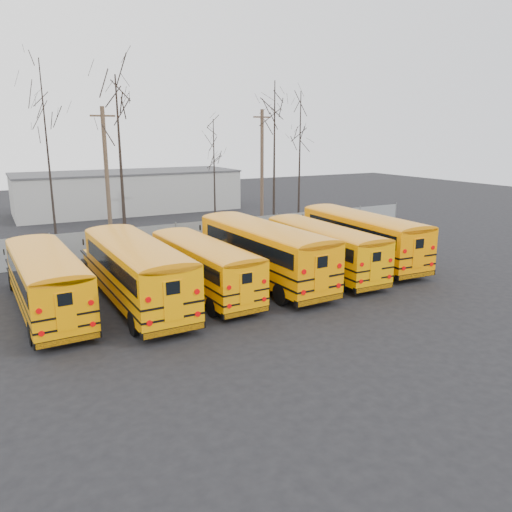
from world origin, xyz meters
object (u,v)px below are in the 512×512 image
bus_e (322,245)px  bus_f (360,233)px  bus_a (46,277)px  bus_d (262,247)px  utility_pole_right (262,166)px  bus_b (135,266)px  bus_c (202,262)px  utility_pole_left (107,175)px

bus_e → bus_f: bearing=16.1°
bus_a → bus_d: bearing=-3.4°
bus_d → bus_e: bearing=-5.8°
bus_e → utility_pole_right: 17.95m
bus_a → bus_b: 3.89m
bus_d → bus_c: bearing=-175.4°
bus_a → bus_e: (14.71, -0.50, -0.01)m
utility_pole_left → utility_pole_right: bearing=14.0°
bus_b → utility_pole_right: (16.31, 16.95, 3.25)m
bus_a → bus_d: bus_d is taller
bus_a → utility_pole_left: size_ratio=1.09×
bus_b → bus_c: 3.40m
bus_b → bus_d: bearing=2.3°
bus_a → bus_c: bearing=-7.5°
bus_e → utility_pole_left: size_ratio=1.08×
bus_a → bus_f: 18.34m
utility_pole_left → bus_e: bearing=-54.3°
bus_b → bus_e: size_ratio=1.09×
bus_d → bus_b: bearing=-178.9°
bus_a → bus_b: size_ratio=0.93×
bus_a → bus_e: 14.72m
bus_f → bus_d: bearing=-171.7°
bus_e → utility_pole_right: bearing=73.2°
bus_f → utility_pole_right: (1.81, 15.80, 3.24)m
bus_c → bus_e: (7.49, 0.20, 0.07)m
bus_c → utility_pole_left: bearing=92.7°
bus_a → bus_f: (18.33, 0.46, 0.14)m
bus_b → bus_c: bus_b is taller
bus_b → bus_f: 14.54m
bus_b → bus_d: size_ratio=0.96×
bus_f → utility_pole_left: bearing=135.7°
bus_a → utility_pole_left: utility_pole_left is taller
bus_a → bus_f: bearing=-0.5°
bus_d → bus_e: size_ratio=1.13×
bus_e → bus_f: bus_f is taller
bus_b → bus_d: 7.06m
bus_f → utility_pole_right: utility_pole_right is taller
bus_d → utility_pole_right: size_ratio=1.20×
bus_a → utility_pole_right: utility_pole_right is taller
bus_d → utility_pole_left: (-4.96, 14.04, 3.08)m
utility_pole_left → utility_pole_right: utility_pole_right is taller
bus_f → bus_a: bearing=-175.8°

